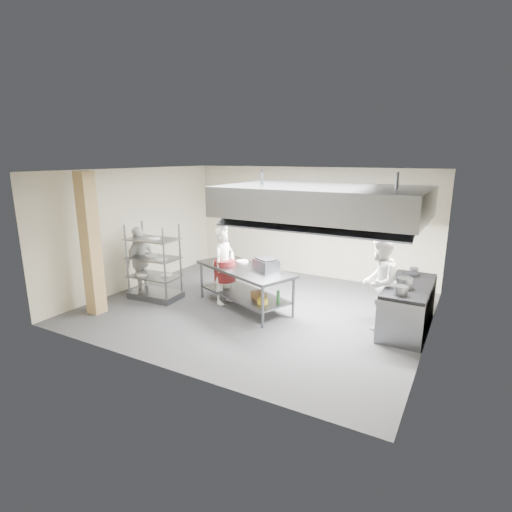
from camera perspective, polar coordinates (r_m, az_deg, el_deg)
The scene contains 23 objects.
floor at distance 8.97m, azimuth 0.13°, elevation -7.40°, with size 7.00×7.00×0.00m, color #333336.
ceiling at distance 8.35m, azimuth 0.14°, elevation 12.14°, with size 7.00×7.00×0.00m, color silver.
wall_back at distance 11.21m, azimuth 7.60°, elevation 4.80°, with size 7.00×7.00×0.00m, color #C1B699.
wall_left at distance 10.64m, azimuth -16.63°, elevation 3.84°, with size 6.00×6.00×0.00m, color #C1B699.
wall_right at distance 7.54m, azimuth 24.12°, elevation -0.86°, with size 6.00×6.00×0.00m, color #C1B699.
column at distance 8.97m, azimuth -22.55°, elevation 1.53°, with size 0.30×0.30×3.00m, color tan.
exhaust_hood at distance 8.22m, azimuth 9.54°, elevation 7.72°, with size 4.00×2.50×0.60m, color slate.
hood_strip_a at distance 8.60m, azimuth 3.78°, elevation 6.01°, with size 1.60×0.12×0.04m, color white.
hood_strip_b at distance 8.01m, azimuth 15.54°, elevation 4.93°, with size 1.60×0.12×0.04m, color white.
wall_shelf at distance 10.54m, azimuth 16.42°, elevation 3.76°, with size 1.50×0.28×0.04m, color slate.
island at distance 8.88m, azimuth -1.66°, elevation -4.51°, with size 2.39×1.00×0.91m, color slate, non-canonical shape.
island_worktop at distance 8.75m, azimuth -1.68°, elevation -1.87°, with size 2.39×1.00×0.06m, color slate.
island_undershelf at distance 8.93m, azimuth -1.65°, elevation -5.45°, with size 2.20×0.90×0.04m, color slate.
pass_rack at distance 9.60m, azimuth -14.38°, elevation -0.83°, with size 1.18×0.69×1.77m, color slate, non-canonical shape.
cooking_range at distance 8.37m, azimuth 20.84°, elevation -6.90°, with size 0.80×2.00×0.84m, color gray.
range_top at distance 8.22m, azimuth 21.12°, elevation -3.96°, with size 0.78×1.96×0.06m, color black.
chef_head at distance 9.04m, azimuth -4.56°, elevation -1.44°, with size 0.63×0.42×1.74m, color white.
chef_line at distance 8.09m, azimuth 17.16°, elevation -3.61°, with size 0.89×0.69×1.83m, color white.
chef_plating at distance 10.12m, azimuth -16.20°, elevation -0.54°, with size 0.97×0.40×1.65m, color white.
griddle at distance 8.51m, azimuth 1.43°, elevation -1.28°, with size 0.49×0.38×0.24m, color slate.
wicker_basket at distance 8.58m, azimuth 0.40°, elevation -5.63°, with size 0.32×0.22×0.14m, color olive.
stockpot at distance 7.91m, azimuth 20.46°, elevation -3.61°, with size 0.29×0.29×0.20m, color gray.
plate_stack at distance 9.69m, azimuth -14.26°, elevation -2.64°, with size 0.28×0.28×0.05m, color white.
Camera 1 is at (4.04, -7.30, 3.28)m, focal length 28.00 mm.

